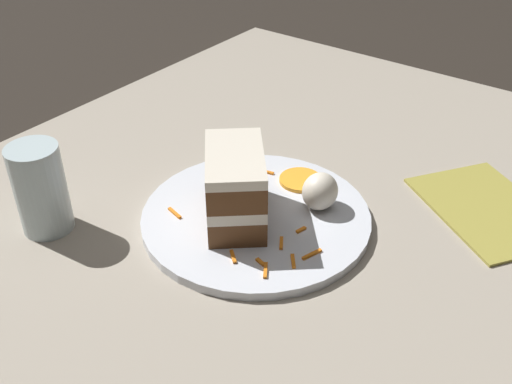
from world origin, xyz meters
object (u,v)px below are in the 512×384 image
(plate, at_px, (256,217))
(drinking_glass, at_px, (42,194))
(orange_garnish, at_px, (301,180))
(cake_slice, at_px, (235,186))
(cream_dollop, at_px, (320,191))
(menu_card, at_px, (488,209))

(plate, relative_size, drinking_glass, 2.53)
(plate, relative_size, orange_garnish, 4.99)
(cake_slice, distance_m, cream_dollop, 0.11)
(orange_garnish, bearing_deg, drinking_glass, -38.38)
(plate, bearing_deg, menu_card, 131.04)
(plate, relative_size, cake_slice, 2.10)
(orange_garnish, xyz_separation_m, menu_card, (-0.10, 0.22, -0.01))
(orange_garnish, height_order, menu_card, orange_garnish)
(cake_slice, bearing_deg, drinking_glass, 177.35)
(cream_dollop, xyz_separation_m, drinking_glass, (0.22, -0.25, 0.01))
(cake_slice, distance_m, orange_garnish, 0.12)
(menu_card, bearing_deg, plate, 165.65)
(orange_garnish, height_order, drinking_glass, drinking_glass)
(orange_garnish, bearing_deg, plate, -3.08)
(cream_dollop, bearing_deg, menu_card, 129.07)
(cream_dollop, relative_size, drinking_glass, 0.43)
(cake_slice, height_order, cream_dollop, cake_slice)
(plate, bearing_deg, cream_dollop, 136.41)
(cream_dollop, distance_m, drinking_glass, 0.33)
(cream_dollop, bearing_deg, orange_garnish, -124.60)
(menu_card, bearing_deg, cake_slice, 166.71)
(cream_dollop, bearing_deg, drinking_glass, -48.89)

